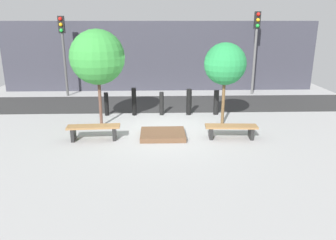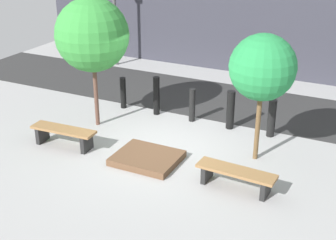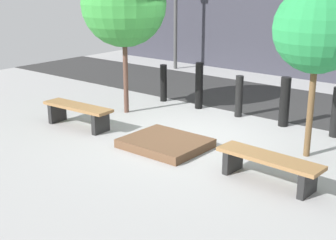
{
  "view_description": "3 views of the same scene",
  "coord_description": "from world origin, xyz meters",
  "px_view_note": "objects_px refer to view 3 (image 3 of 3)",
  "views": [
    {
      "loc": [
        -0.17,
        -10.69,
        3.62
      ],
      "look_at": [
        0.16,
        -0.85,
        0.59
      ],
      "focal_mm": 35.0,
      "sensor_mm": 36.0,
      "label": 1
    },
    {
      "loc": [
        4.55,
        -8.93,
        5.12
      ],
      "look_at": [
        0.44,
        -0.57,
        1.04
      ],
      "focal_mm": 50.0,
      "sensor_mm": 36.0,
      "label": 2
    },
    {
      "loc": [
        5.09,
        -6.91,
        2.96
      ],
      "look_at": [
        0.07,
        -0.76,
        0.53
      ],
      "focal_mm": 50.0,
      "sensor_mm": 36.0,
      "label": 3
    }
  ],
  "objects_px": {
    "tree_behind_left_bench": "(124,4)",
    "bollard_far_left": "(164,83)",
    "bench_right": "(269,164)",
    "planter_bed": "(165,143)",
    "bollard_left": "(199,86)",
    "bollard_center": "(239,96)",
    "tree_behind_right_bench": "(318,29)",
    "bench_left": "(78,112)",
    "bollard_right": "(285,102)"
  },
  "relations": [
    {
      "from": "bench_right",
      "to": "bollard_left",
      "type": "height_order",
      "value": "bollard_left"
    },
    {
      "from": "tree_behind_left_bench",
      "to": "tree_behind_right_bench",
      "type": "relative_size",
      "value": 1.15
    },
    {
      "from": "tree_behind_left_bench",
      "to": "planter_bed",
      "type": "bearing_deg",
      "value": -29.51
    },
    {
      "from": "tree_behind_left_bench",
      "to": "bollard_far_left",
      "type": "xyz_separation_m",
      "value": [
        0.0,
        1.32,
        -1.96
      ]
    },
    {
      "from": "bench_right",
      "to": "bollard_right",
      "type": "bearing_deg",
      "value": 114.67
    },
    {
      "from": "tree_behind_left_bench",
      "to": "bollard_far_left",
      "type": "relative_size",
      "value": 3.66
    },
    {
      "from": "planter_bed",
      "to": "tree_behind_right_bench",
      "type": "distance_m",
      "value": 3.24
    },
    {
      "from": "tree_behind_right_bench",
      "to": "bollard_center",
      "type": "relative_size",
      "value": 3.15
    },
    {
      "from": "bollard_center",
      "to": "bollard_right",
      "type": "xyz_separation_m",
      "value": [
        1.08,
        0.0,
        0.05
      ]
    },
    {
      "from": "bench_right",
      "to": "bollard_center",
      "type": "relative_size",
      "value": 1.8
    },
    {
      "from": "planter_bed",
      "to": "tree_behind_right_bench",
      "type": "height_order",
      "value": "tree_behind_right_bench"
    },
    {
      "from": "bollard_center",
      "to": "tree_behind_left_bench",
      "type": "bearing_deg",
      "value": -148.53
    },
    {
      "from": "tree_behind_left_bench",
      "to": "bollard_far_left",
      "type": "distance_m",
      "value": 2.36
    },
    {
      "from": "bench_left",
      "to": "planter_bed",
      "type": "relative_size",
      "value": 1.16
    },
    {
      "from": "bench_right",
      "to": "bollard_far_left",
      "type": "relative_size",
      "value": 1.81
    },
    {
      "from": "bench_left",
      "to": "planter_bed",
      "type": "bearing_deg",
      "value": 2.13
    },
    {
      "from": "tree_behind_left_bench",
      "to": "bollard_right",
      "type": "relative_size",
      "value": 3.25
    },
    {
      "from": "bench_right",
      "to": "bench_left",
      "type": "bearing_deg",
      "value": -176.84
    },
    {
      "from": "tree_behind_right_bench",
      "to": "bollard_right",
      "type": "height_order",
      "value": "tree_behind_right_bench"
    },
    {
      "from": "bollard_far_left",
      "to": "bollard_right",
      "type": "bearing_deg",
      "value": 0.0
    },
    {
      "from": "planter_bed",
      "to": "bollard_left",
      "type": "xyz_separation_m",
      "value": [
        -1.08,
        2.55,
        0.47
      ]
    },
    {
      "from": "tree_behind_left_bench",
      "to": "bollard_center",
      "type": "bearing_deg",
      "value": 31.47
    },
    {
      "from": "bench_right",
      "to": "bollard_far_left",
      "type": "bearing_deg",
      "value": 150.71
    },
    {
      "from": "bench_right",
      "to": "bollard_left",
      "type": "relative_size",
      "value": 1.52
    },
    {
      "from": "bench_left",
      "to": "planter_bed",
      "type": "distance_m",
      "value": 2.19
    },
    {
      "from": "bollard_left",
      "to": "bollard_center",
      "type": "xyz_separation_m",
      "value": [
        1.08,
        0.0,
        -0.08
      ]
    },
    {
      "from": "bench_right",
      "to": "tree_behind_right_bench",
      "type": "xyz_separation_m",
      "value": [
        0.0,
        1.42,
        1.86
      ]
    },
    {
      "from": "bench_right",
      "to": "tree_behind_right_bench",
      "type": "distance_m",
      "value": 2.34
    },
    {
      "from": "tree_behind_right_bench",
      "to": "bollard_far_left",
      "type": "xyz_separation_m",
      "value": [
        -4.32,
        1.32,
        -1.71
      ]
    },
    {
      "from": "bench_right",
      "to": "planter_bed",
      "type": "height_order",
      "value": "bench_right"
    },
    {
      "from": "bollard_left",
      "to": "bollard_far_left",
      "type": "bearing_deg",
      "value": 180.0
    },
    {
      "from": "bollard_far_left",
      "to": "tree_behind_right_bench",
      "type": "bearing_deg",
      "value": -17.03
    },
    {
      "from": "bollard_far_left",
      "to": "bollard_center",
      "type": "bearing_deg",
      "value": 0.0
    },
    {
      "from": "planter_bed",
      "to": "bollard_far_left",
      "type": "xyz_separation_m",
      "value": [
        -2.16,
        2.55,
        0.38
      ]
    },
    {
      "from": "bollard_left",
      "to": "tree_behind_right_bench",
      "type": "bearing_deg",
      "value": -22.21
    },
    {
      "from": "bench_right",
      "to": "bollard_right",
      "type": "relative_size",
      "value": 1.61
    },
    {
      "from": "bench_right",
      "to": "tree_behind_left_bench",
      "type": "height_order",
      "value": "tree_behind_left_bench"
    },
    {
      "from": "bench_left",
      "to": "bench_right",
      "type": "distance_m",
      "value": 4.32
    },
    {
      "from": "bench_right",
      "to": "tree_behind_right_bench",
      "type": "bearing_deg",
      "value": 93.16
    },
    {
      "from": "tree_behind_left_bench",
      "to": "bollard_center",
      "type": "relative_size",
      "value": 3.64
    },
    {
      "from": "tree_behind_right_bench",
      "to": "bollard_far_left",
      "type": "relative_size",
      "value": 3.17
    },
    {
      "from": "tree_behind_right_bench",
      "to": "planter_bed",
      "type": "bearing_deg",
      "value": -150.49
    },
    {
      "from": "bollard_right",
      "to": "bollard_center",
      "type": "bearing_deg",
      "value": 180.0
    },
    {
      "from": "tree_behind_left_bench",
      "to": "bollard_right",
      "type": "bearing_deg",
      "value": 22.21
    },
    {
      "from": "bollard_center",
      "to": "bollard_right",
      "type": "height_order",
      "value": "bollard_right"
    },
    {
      "from": "tree_behind_right_bench",
      "to": "bollard_center",
      "type": "height_order",
      "value": "tree_behind_right_bench"
    },
    {
      "from": "bollard_left",
      "to": "bollard_center",
      "type": "bearing_deg",
      "value": 0.0
    },
    {
      "from": "planter_bed",
      "to": "tree_behind_left_bench",
      "type": "bearing_deg",
      "value": 150.49
    },
    {
      "from": "bollard_far_left",
      "to": "bollard_center",
      "type": "height_order",
      "value": "bollard_center"
    },
    {
      "from": "bench_right",
      "to": "tree_behind_left_bench",
      "type": "bearing_deg",
      "value": 164.93
    }
  ]
}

